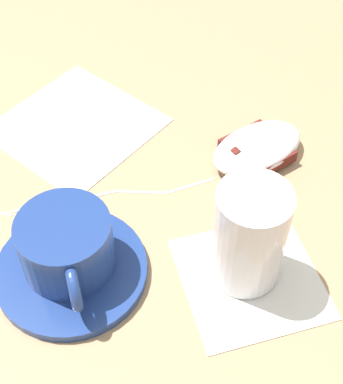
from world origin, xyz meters
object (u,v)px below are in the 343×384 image
object	(u,v)px
coffee_cup	(66,246)
computer_mouse	(257,148)
drinking_glass	(249,236)
saucer	(71,270)

from	to	relation	value
coffee_cup	computer_mouse	bearing A→B (deg)	-135.02
coffee_cup	computer_mouse	distance (m)	0.25
computer_mouse	drinking_glass	size ratio (longest dim) A/B	1.18
saucer	computer_mouse	distance (m)	0.25
saucer	drinking_glass	size ratio (longest dim) A/B	1.34
coffee_cup	drinking_glass	size ratio (longest dim) A/B	1.03
saucer	drinking_glass	bearing A→B (deg)	-172.20
coffee_cup	drinking_glass	xyz separation A→B (m)	(-0.17, -0.02, 0.02)
saucer	drinking_glass	xyz separation A→B (m)	(-0.16, -0.02, 0.05)
saucer	computer_mouse	world-z (taller)	computer_mouse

